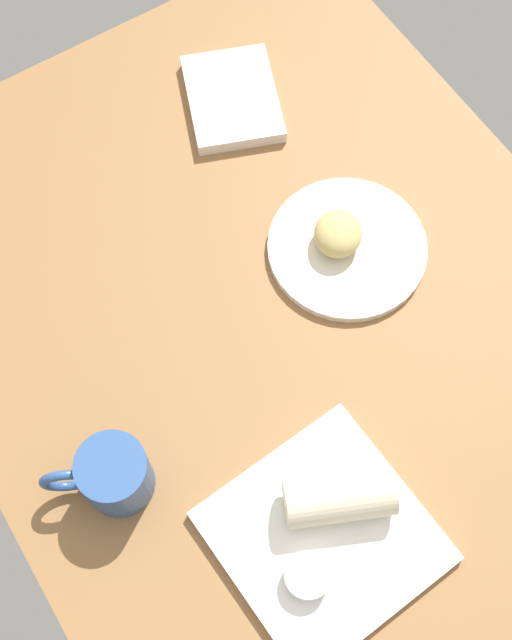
{
  "coord_description": "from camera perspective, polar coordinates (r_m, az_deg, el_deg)",
  "views": [
    {
      "loc": [
        -42.68,
        29.13,
        113.47
      ],
      "look_at": [
        -3.33,
        3.87,
        7.0
      ],
      "focal_mm": 47.84,
      "sensor_mm": 36.0,
      "label": 1
    }
  ],
  "objects": [
    {
      "name": "scone_pastry",
      "position": [
        1.22,
        5.52,
        5.78
      ],
      "size": [
        10.24,
        10.2,
        4.68
      ],
      "primitive_type": "ellipsoid",
      "rotation": [
        0.0,
        0.0,
        5.54
      ],
      "color": "tan",
      "rests_on": "round_plate"
    },
    {
      "name": "book_stack",
      "position": [
        1.38,
        -1.59,
        14.59
      ],
      "size": [
        21.67,
        19.34,
        2.23
      ],
      "color": "silver",
      "rests_on": "dining_table"
    },
    {
      "name": "dining_table",
      "position": [
        1.23,
        0.68,
        1.15
      ],
      "size": [
        110.0,
        90.0,
        4.0
      ],
      "primitive_type": "cube",
      "color": "olive",
      "rests_on": "ground"
    },
    {
      "name": "sauce_cup",
      "position": [
        1.07,
        3.46,
        -16.72
      ],
      "size": [
        5.72,
        5.72,
        2.59
      ],
      "color": "silver",
      "rests_on": "square_plate"
    },
    {
      "name": "coffee_mug",
      "position": [
        1.09,
        -9.6,
        -10.19
      ],
      "size": [
        9.12,
        13.28,
        9.46
      ],
      "color": "#2D518C",
      "rests_on": "dining_table"
    },
    {
      "name": "square_plate",
      "position": [
        1.1,
        4.54,
        -14.23
      ],
      "size": [
        26.06,
        26.06,
        1.6
      ],
      "primitive_type": "cube",
      "rotation": [
        0.0,
        0.0,
        0.06
      ],
      "color": "white",
      "rests_on": "dining_table"
    },
    {
      "name": "round_plate",
      "position": [
        1.25,
        6.12,
        4.79
      ],
      "size": [
        23.13,
        23.13,
        1.4
      ],
      "primitive_type": "cylinder",
      "color": "silver",
      "rests_on": "dining_table"
    },
    {
      "name": "breakfast_wrap",
      "position": [
        1.08,
        5.6,
        -11.73
      ],
      "size": [
        11.21,
        14.82,
        6.07
      ],
      "primitive_type": "cylinder",
      "rotation": [
        1.57,
        0.0,
        2.71
      ],
      "color": "beige",
      "rests_on": "square_plate"
    }
  ]
}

